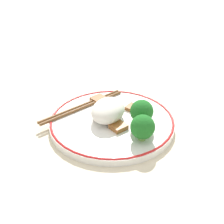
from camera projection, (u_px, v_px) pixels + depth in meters
ground_plane at (112, 126)px, 0.68m from camera, size 3.00×3.00×0.00m
plate at (112, 122)px, 0.67m from camera, size 0.27×0.27×0.02m
rice_mound at (108, 110)px, 0.66m from camera, size 0.09×0.07×0.04m
broccoli_back_left at (143, 127)px, 0.60m from camera, size 0.05×0.05×0.05m
broccoli_back_center at (141, 113)px, 0.63m from camera, size 0.05×0.05×0.06m
meat_near_front at (98, 99)px, 0.74m from camera, size 0.04×0.04×0.01m
meat_near_left at (98, 112)px, 0.68m from camera, size 0.03×0.03×0.01m
meat_near_right at (118, 127)px, 0.64m from camera, size 0.04×0.04×0.01m
meat_near_back at (134, 108)px, 0.70m from camera, size 0.04×0.04×0.01m
chopsticks at (82, 106)px, 0.71m from camera, size 0.20×0.12×0.01m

